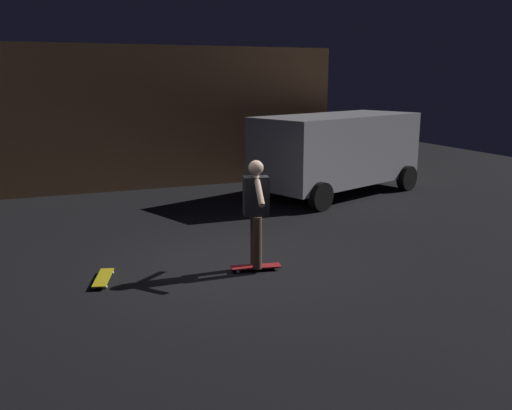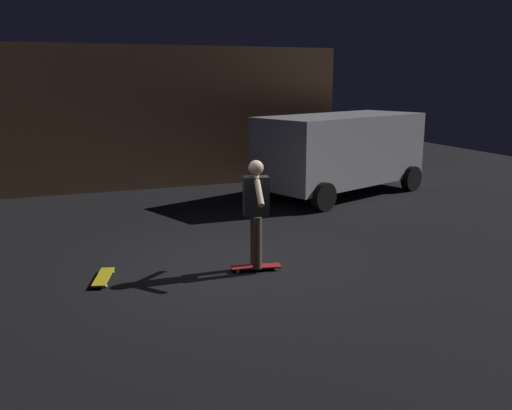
{
  "view_description": "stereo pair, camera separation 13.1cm",
  "coord_description": "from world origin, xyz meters",
  "views": [
    {
      "loc": [
        -2.87,
        -8.03,
        2.95
      ],
      "look_at": [
        0.23,
        -0.32,
        1.05
      ],
      "focal_mm": 39.23,
      "sensor_mm": 36.0,
      "label": 1
    },
    {
      "loc": [
        -2.75,
        -8.08,
        2.95
      ],
      "look_at": [
        0.23,
        -0.32,
        1.05
      ],
      "focal_mm": 39.23,
      "sensor_mm": 36.0,
      "label": 2
    }
  ],
  "objects": [
    {
      "name": "low_building",
      "position": [
        -0.13,
        8.57,
        1.89
      ],
      "size": [
        11.03,
        3.48,
        3.78
      ],
      "color": "tan",
      "rests_on": "ground_plane"
    },
    {
      "name": "skater",
      "position": [
        0.23,
        -0.32,
        1.04
      ],
      "size": [
        0.42,
        0.98,
        1.67
      ],
      "color": "brown",
      "rests_on": "skateboard_ridden"
    },
    {
      "name": "ground_plane",
      "position": [
        0.0,
        0.0,
        0.0
      ],
      "size": [
        28.0,
        28.0,
        0.0
      ],
      "primitive_type": "plane",
      "color": "black"
    },
    {
      "name": "parked_van",
      "position": [
        4.37,
        4.41,
        1.16
      ],
      "size": [
        4.97,
        3.53,
        2.03
      ],
      "color": "#B2B2B7",
      "rests_on": "ground_plane"
    },
    {
      "name": "skateboard_spare",
      "position": [
        -2.06,
        0.06,
        0.06
      ],
      "size": [
        0.41,
        0.8,
        0.07
      ],
      "color": "gold",
      "rests_on": "ground_plane"
    },
    {
      "name": "skateboard_ridden",
      "position": [
        0.23,
        -0.32,
        0.06
      ],
      "size": [
        0.8,
        0.35,
        0.07
      ],
      "color": "#AD1E23",
      "rests_on": "ground_plane"
    }
  ]
}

